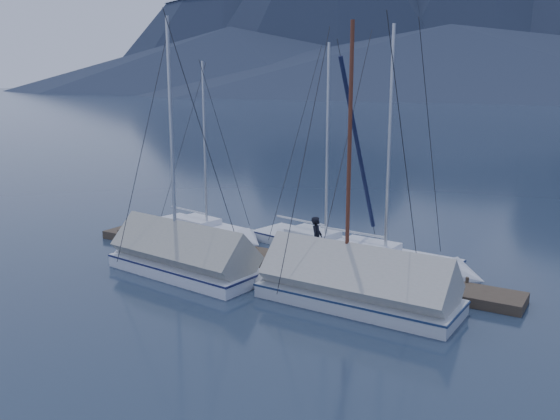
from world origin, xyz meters
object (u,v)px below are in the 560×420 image
object	(u,v)px
person	(317,239)
sailboat_open_left	(214,233)
sailboat_open_right	(397,264)
sailboat_covered_far	(174,259)
sailboat_open_mid	(335,248)
sailboat_covered_near	(342,288)

from	to	relation	value
person	sailboat_open_left	bearing A→B (deg)	59.88
sailboat_open_right	sailboat_covered_far	bearing A→B (deg)	-146.28
sailboat_open_mid	sailboat_covered_far	distance (m)	6.82
sailboat_open_right	person	bearing A→B (deg)	-146.80
sailboat_open_mid	sailboat_covered_near	xyz separation A→B (m)	(2.68, -5.07, 0.32)
sailboat_covered_far	sailboat_open_right	bearing A→B (deg)	33.72
sailboat_open_right	sailboat_covered_far	size ratio (longest dim) A/B	0.98
sailboat_covered_far	person	size ratio (longest dim) A/B	5.92
sailboat_open_left	sailboat_covered_far	size ratio (longest dim) A/B	0.86
sailboat_open_left	sailboat_covered_far	world-z (taller)	sailboat_covered_far
sailboat_covered_far	person	distance (m)	5.43
sailboat_open_right	sailboat_covered_near	xyz separation A→B (m)	(-0.33, -4.33, 0.31)
sailboat_covered_near	sailboat_open_left	bearing A→B (deg)	152.44
sailboat_open_mid	sailboat_open_right	size ratio (longest dim) A/B	0.94
sailboat_open_right	sailboat_open_left	bearing A→B (deg)	178.97
person	sailboat_covered_near	bearing A→B (deg)	-152.48
sailboat_open_mid	person	xyz separation A→B (m)	(0.39, -2.45, 1.03)
sailboat_open_left	sailboat_covered_near	xyz separation A→B (m)	(8.60, -4.49, 0.33)
sailboat_open_left	sailboat_open_right	xyz separation A→B (m)	(8.93, -0.16, 0.02)
sailboat_open_left	sailboat_open_right	size ratio (longest dim) A/B	0.87
sailboat_covered_near	sailboat_covered_far	xyz separation A→B (m)	(-6.75, -0.40, 0.01)
sailboat_open_mid	sailboat_open_right	world-z (taller)	sailboat_open_right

